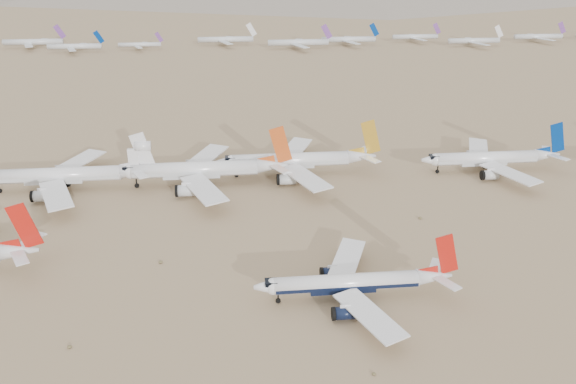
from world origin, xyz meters
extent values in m
plane|color=#80674B|center=(0.00, 0.00, 0.00)|extent=(7000.00, 7000.00, 0.00)
cylinder|color=white|center=(10.31, -4.52, 4.17)|extent=(30.65, 3.62, 3.62)
cube|color=black|center=(10.31, -4.52, 3.71)|extent=(30.03, 3.68, 0.82)
sphere|color=white|center=(-5.01, -4.52, 4.17)|extent=(3.62, 3.62, 3.62)
cube|color=black|center=(-5.55, -4.52, 5.16)|extent=(2.54, 2.35, 0.91)
cone|color=white|center=(29.25, -4.52, 4.44)|extent=(7.66, 3.62, 3.62)
cube|color=white|center=(12.68, -15.27, 3.53)|extent=(11.84, 18.65, 0.57)
cube|color=white|center=(30.74, -8.04, 4.89)|extent=(4.86, 6.36, 0.22)
cylinder|color=black|center=(8.61, -12.05, 1.90)|extent=(4.26, 2.61, 2.61)
cube|color=white|center=(12.68, 6.23, 3.53)|extent=(11.84, 18.65, 0.57)
cube|color=white|center=(30.74, -1.00, 4.89)|extent=(4.86, 6.36, 0.22)
cylinder|color=black|center=(8.61, 3.01, 1.90)|extent=(4.26, 2.61, 2.61)
cube|color=red|center=(31.38, -4.52, 9.72)|extent=(5.81, 0.29, 9.57)
cylinder|color=black|center=(-4.10, -4.52, 0.54)|extent=(1.09, 0.45, 1.09)
cylinder|color=black|center=(11.59, -7.06, 0.76)|extent=(1.52, 0.91, 1.52)
cylinder|color=black|center=(11.59, -1.98, 0.76)|extent=(1.52, 0.91, 1.52)
cone|color=white|center=(-61.74, 14.08, 5.33)|extent=(9.06, 4.35, 4.35)
cube|color=white|center=(-59.97, 9.91, 5.87)|extent=(5.75, 7.52, 0.26)
cube|color=white|center=(-59.97, 18.26, 5.87)|extent=(5.75, 7.52, 0.26)
cube|color=red|center=(-59.22, 14.08, 11.59)|extent=(6.87, 0.35, 11.32)
cylinder|color=white|center=(70.42, 63.19, 4.76)|extent=(34.18, 4.14, 4.14)
cube|color=silver|center=(70.42, 63.19, 4.25)|extent=(33.50, 4.21, 0.93)
sphere|color=white|center=(53.33, 63.19, 4.76)|extent=(4.14, 4.14, 4.14)
cube|color=black|center=(52.71, 63.19, 5.90)|extent=(2.90, 2.69, 1.04)
cone|color=white|center=(91.55, 63.19, 5.08)|extent=(8.54, 4.14, 4.14)
cube|color=white|center=(73.06, 51.15, 4.04)|extent=(13.20, 20.80, 0.64)
cube|color=white|center=(93.21, 59.25, 5.59)|extent=(5.43, 7.09, 0.25)
cylinder|color=silver|center=(68.53, 54.74, 2.17)|extent=(4.75, 2.98, 2.98)
cube|color=white|center=(73.06, 75.24, 4.04)|extent=(13.20, 20.80, 0.64)
cube|color=white|center=(93.21, 67.14, 5.59)|extent=(5.43, 7.09, 0.25)
cylinder|color=silver|center=(68.53, 71.65, 2.17)|extent=(4.75, 2.98, 2.98)
cube|color=navy|center=(93.92, 63.19, 10.99)|extent=(6.48, 0.33, 10.67)
cylinder|color=black|center=(54.37, 63.19, 0.62)|extent=(1.24, 0.52, 1.24)
cylinder|color=black|center=(71.85, 60.29, 0.87)|extent=(1.74, 1.04, 1.74)
cylinder|color=black|center=(71.85, 66.10, 0.87)|extent=(1.74, 1.04, 1.74)
cylinder|color=white|center=(6.14, 66.54, 5.27)|extent=(37.71, 4.58, 4.58)
cube|color=silver|center=(6.14, 66.54, 4.70)|extent=(36.96, 4.65, 1.03)
sphere|color=white|center=(-12.71, 66.54, 5.27)|extent=(4.58, 4.58, 4.58)
cube|color=black|center=(-13.40, 66.54, 6.53)|extent=(3.21, 2.98, 1.15)
cone|color=white|center=(29.45, 66.54, 5.61)|extent=(9.43, 4.58, 4.58)
cube|color=white|center=(9.05, 53.25, 4.47)|extent=(14.56, 22.95, 0.71)
cube|color=white|center=(31.28, 62.19, 6.19)|extent=(5.99, 7.83, 0.27)
cylinder|color=silver|center=(4.05, 57.21, 2.40)|extent=(5.24, 3.30, 3.30)
cube|color=white|center=(9.05, 79.83, 4.47)|extent=(14.56, 22.95, 0.71)
cube|color=white|center=(31.28, 70.90, 6.19)|extent=(5.99, 7.83, 0.27)
cylinder|color=silver|center=(4.05, 75.87, 2.40)|extent=(5.24, 3.30, 3.30)
cube|color=#BC8C23|center=(32.07, 66.54, 12.14)|extent=(7.15, 0.37, 11.78)
cylinder|color=black|center=(-11.57, 66.54, 0.69)|extent=(1.37, 0.57, 1.37)
cylinder|color=black|center=(7.71, 63.34, 0.96)|extent=(1.92, 1.15, 1.92)
cylinder|color=black|center=(7.71, 69.75, 0.96)|extent=(1.92, 1.15, 1.92)
cylinder|color=white|center=(-24.26, 60.90, 5.44)|extent=(38.71, 4.73, 4.73)
cube|color=silver|center=(-24.26, 60.90, 4.85)|extent=(37.93, 4.80, 1.06)
sphere|color=white|center=(-43.61, 60.90, 5.44)|extent=(4.73, 4.73, 4.73)
cube|color=black|center=(-44.32, 60.90, 6.74)|extent=(3.31, 3.08, 1.18)
cone|color=white|center=(-0.33, 60.90, 5.80)|extent=(9.68, 4.73, 4.73)
cube|color=white|center=(-21.27, 47.24, 4.61)|extent=(14.95, 23.56, 0.73)
cube|color=white|center=(1.55, 56.43, 6.39)|extent=(6.14, 8.03, 0.28)
cylinder|color=silver|center=(-26.41, 51.31, 2.48)|extent=(5.38, 3.41, 3.41)
cube|color=white|center=(-21.27, 74.55, 4.61)|extent=(14.95, 23.56, 0.73)
cube|color=white|center=(1.55, 65.37, 6.39)|extent=(6.14, 8.03, 0.28)
cylinder|color=silver|center=(-26.41, 70.49, 2.48)|extent=(5.38, 3.41, 3.41)
cube|color=#C84E1A|center=(2.35, 60.90, 12.50)|extent=(7.34, 0.38, 12.09)
cylinder|color=black|center=(-42.43, 60.90, 0.71)|extent=(1.42, 0.59, 1.42)
cylinder|color=black|center=(-22.64, 57.59, 0.99)|extent=(1.99, 1.18, 1.99)
cylinder|color=black|center=(-22.64, 64.21, 0.99)|extent=(1.99, 1.18, 1.99)
cylinder|color=white|center=(-65.53, 61.08, 5.19)|extent=(37.67, 4.51, 4.51)
cube|color=silver|center=(-65.53, 61.08, 4.62)|extent=(36.92, 4.58, 1.01)
cone|color=white|center=(-42.24, 61.08, 5.53)|extent=(9.42, 4.51, 4.51)
cube|color=white|center=(-62.62, 47.83, 4.40)|extent=(14.55, 22.93, 0.70)
cube|color=white|center=(-40.41, 56.74, 6.09)|extent=(5.98, 7.82, 0.27)
cylinder|color=silver|center=(-67.62, 51.79, 2.36)|extent=(5.23, 3.25, 3.25)
cube|color=white|center=(-62.62, 74.32, 4.40)|extent=(14.55, 22.93, 0.70)
cube|color=white|center=(-40.41, 65.42, 6.09)|extent=(5.98, 7.82, 0.27)
cylinder|color=silver|center=(-67.62, 70.36, 2.36)|extent=(5.23, 3.25, 3.25)
cube|color=white|center=(-39.63, 61.08, 12.03)|extent=(7.14, 0.36, 11.76)
cylinder|color=white|center=(-39.37, 61.08, 13.49)|extent=(4.71, 2.92, 2.92)
cylinder|color=black|center=(-83.24, 61.08, 0.68)|extent=(1.35, 0.56, 1.35)
cylinder|color=black|center=(-63.96, 57.92, 0.95)|extent=(1.89, 1.13, 1.89)
cylinder|color=black|center=(-63.96, 64.23, 0.95)|extent=(1.89, 1.13, 1.89)
cylinder|color=silver|center=(-154.41, 331.41, 4.48)|extent=(42.12, 4.16, 4.16)
cube|color=#6B3A8D|center=(-134.59, 331.41, 11.52)|extent=(8.39, 0.42, 10.56)
cube|color=silver|center=(-154.41, 320.51, 3.86)|extent=(11.10, 19.39, 0.42)
cube|color=silver|center=(-154.41, 342.31, 3.86)|extent=(11.10, 19.39, 0.42)
cylinder|color=silver|center=(-120.00, 310.05, 4.21)|extent=(36.64, 3.62, 3.62)
cube|color=navy|center=(-102.76, 310.05, 10.33)|extent=(7.30, 0.36, 9.19)
cube|color=silver|center=(-120.00, 300.56, 3.67)|extent=(9.65, 16.86, 0.36)
cube|color=silver|center=(-120.00, 319.53, 3.67)|extent=(9.65, 16.86, 0.36)
cylinder|color=silver|center=(-76.13, 315.58, 3.88)|extent=(29.90, 2.95, 2.95)
cube|color=#6B3A8D|center=(-62.06, 315.58, 8.87)|extent=(5.95, 0.30, 7.50)
cube|color=silver|center=(-76.13, 307.84, 3.43)|extent=(7.88, 13.76, 0.30)
cube|color=silver|center=(-76.13, 323.32, 3.43)|extent=(7.88, 13.76, 0.30)
cylinder|color=silver|center=(-14.86, 329.50, 4.44)|extent=(41.23, 4.07, 4.07)
cube|color=white|center=(4.54, 329.50, 11.33)|extent=(8.21, 0.41, 10.34)
cube|color=silver|center=(-14.86, 318.83, 3.83)|extent=(10.86, 18.98, 0.41)
cube|color=silver|center=(-14.86, 340.17, 3.83)|extent=(10.86, 18.98, 0.41)
cylinder|color=silver|center=(37.40, 309.08, 4.57)|extent=(43.87, 4.34, 4.34)
cube|color=#6B3A8D|center=(58.04, 309.08, 11.90)|extent=(8.74, 0.43, 11.00)
cube|color=silver|center=(37.40, 297.72, 3.92)|extent=(11.56, 20.20, 0.43)
cube|color=silver|center=(37.40, 320.43, 3.92)|extent=(11.56, 20.20, 0.43)
cylinder|color=silver|center=(76.82, 320.57, 4.40)|extent=(40.56, 4.01, 4.01)
cube|color=navy|center=(95.91, 320.57, 11.18)|extent=(8.08, 0.40, 10.17)
cube|color=silver|center=(76.82, 310.07, 3.80)|extent=(10.69, 18.67, 0.40)
cube|color=silver|center=(76.82, 331.06, 3.80)|extent=(10.69, 18.67, 0.40)
cylinder|color=silver|center=(131.10, 330.42, 4.15)|extent=(35.44, 3.50, 3.50)
cube|color=#6B3A8D|center=(147.78, 330.42, 10.07)|extent=(7.06, 0.35, 8.89)
cube|color=silver|center=(131.10, 321.24, 3.63)|extent=(9.34, 16.32, 0.35)
cube|color=silver|center=(131.10, 339.59, 3.63)|extent=(9.34, 16.32, 0.35)
cylinder|color=silver|center=(167.95, 305.63, 4.31)|extent=(38.71, 3.83, 3.83)
cube|color=white|center=(186.16, 305.63, 10.78)|extent=(7.71, 0.38, 9.71)
cube|color=silver|center=(167.95, 295.61, 3.74)|extent=(10.20, 17.82, 0.38)
cube|color=silver|center=(167.95, 315.65, 3.74)|extent=(10.20, 17.82, 0.38)
cylinder|color=silver|center=(226.03, 320.83, 4.28)|extent=(38.15, 3.77, 3.77)
cube|color=#6B3A8D|center=(243.99, 320.83, 10.66)|extent=(7.60, 0.38, 9.57)
cube|color=silver|center=(226.03, 310.96, 3.72)|extent=(10.05, 17.56, 0.38)
cube|color=silver|center=(226.03, 330.70, 3.72)|extent=(10.05, 17.56, 0.38)
ellipsoid|color=brown|center=(-44.10, -14.90, 0.25)|extent=(0.84, 0.84, 0.46)
ellipsoid|color=brown|center=(-30.40, 14.40, 0.29)|extent=(0.98, 0.98, 0.54)
ellipsoid|color=brown|center=(10.70, -27.70, 0.21)|extent=(0.70, 0.70, 0.39)
ellipsoid|color=brown|center=(24.40, 1.60, 0.25)|extent=(0.84, 0.84, 0.46)
ellipsoid|color=brown|center=(38.10, 30.90, 0.29)|extent=(0.98, 0.98, 0.54)
camera|label=1|loc=(-12.04, -102.64, 68.83)|focal=35.00mm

